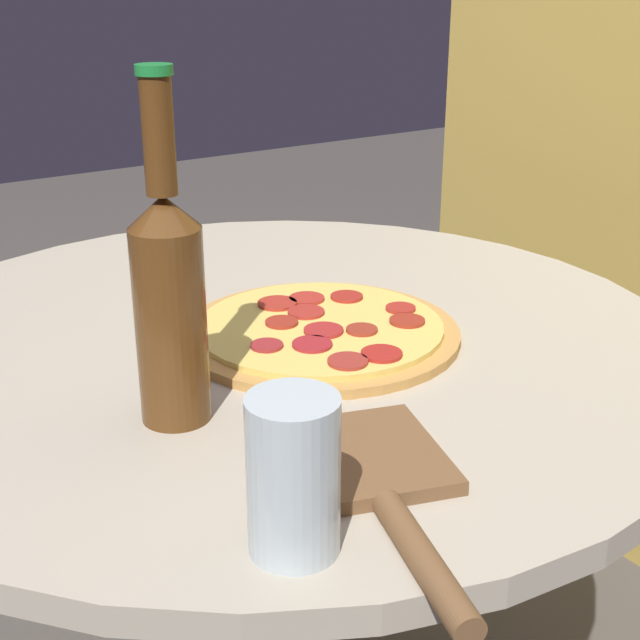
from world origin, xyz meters
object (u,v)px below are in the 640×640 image
object	(u,v)px
beer_bottle	(169,297)
pizza_paddle	(372,480)
pizza	(320,331)
drinking_glass	(293,476)

from	to	relation	value
beer_bottle	pizza_paddle	size ratio (longest dim) A/B	1.06
pizza_paddle	pizza	bearing A→B (deg)	171.15
pizza	beer_bottle	xyz separation A→B (m)	(0.08, -0.20, 0.10)
pizza	drinking_glass	xyz separation A→B (m)	(0.29, -0.22, 0.05)
pizza	pizza_paddle	xyz separation A→B (m)	(0.26, -0.13, -0.00)
pizza	beer_bottle	size ratio (longest dim) A/B	0.99
pizza	pizza_paddle	bearing A→B (deg)	-26.49
beer_bottle	pizza_paddle	distance (m)	0.23
drinking_glass	pizza_paddle	bearing A→B (deg)	109.05
pizza	pizza_paddle	world-z (taller)	pizza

